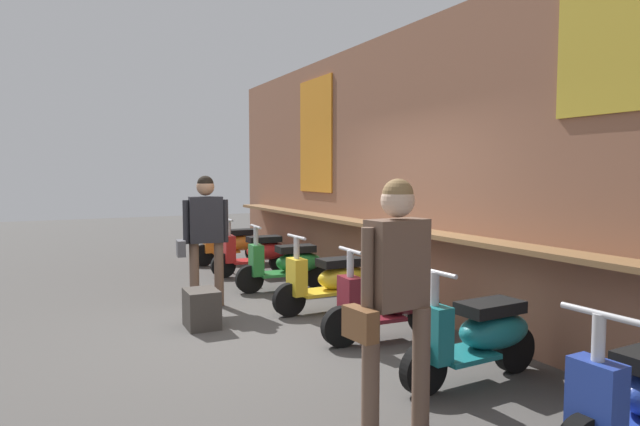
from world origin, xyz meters
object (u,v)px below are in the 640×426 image
scooter_maroon (392,302)px  scooter_red (257,252)px  shopper_with_handbag (205,227)px  shopper_browsing (395,279)px  scooter_teal (479,335)px  merchandise_crate (202,309)px  scooter_orange (234,243)px  scooter_yellow (332,280)px  scooter_green (288,264)px

scooter_maroon → scooter_red: bearing=-86.6°
shopper_with_handbag → scooter_maroon: bearing=38.9°
scooter_red → shopper_browsing: bearing=81.6°
scooter_maroon → shopper_browsing: size_ratio=0.84×
scooter_teal → shopper_with_handbag: 3.77m
shopper_browsing → merchandise_crate: shopper_browsing is taller
shopper_with_handbag → merchandise_crate: (0.90, -0.29, -0.81)m
shopper_with_handbag → shopper_browsing: bearing=11.3°
shopper_browsing → merchandise_crate: size_ratio=3.88×
scooter_orange → merchandise_crate: (3.85, -1.63, -0.18)m
merchandise_crate → scooter_yellow: bearing=89.5°
shopper_with_handbag → scooter_orange: bearing=163.4°
scooter_red → scooter_teal: same height
scooter_green → shopper_with_handbag: shopper_with_handbag is taller
scooter_red → scooter_green: same height
scooter_maroon → shopper_with_handbag: bearing=-55.5°
scooter_green → merchandise_crate: bearing=43.5°
scooter_maroon → merchandise_crate: size_ratio=3.26×
scooter_orange → scooter_green: size_ratio=1.00×
scooter_green → scooter_maroon: same height
scooter_yellow → shopper_with_handbag: size_ratio=0.84×
scooter_green → shopper_browsing: size_ratio=0.84×
scooter_orange → scooter_green: bearing=93.6°
scooter_yellow → shopper_with_handbag: bearing=-35.3°
scooter_teal → scooter_maroon: bearing=-92.1°
scooter_green → scooter_teal: 3.90m
scooter_green → merchandise_crate: 2.11m
shopper_browsing → merchandise_crate: (-2.95, -0.52, -0.81)m
scooter_yellow → scooter_teal: (2.55, -0.00, 0.00)m
scooter_green → shopper_with_handbag: (0.43, -1.34, 0.63)m
shopper_browsing → scooter_maroon: bearing=139.9°
scooter_teal → shopper_with_handbag: shopper_with_handbag is taller
scooter_yellow → merchandise_crate: bearing=-1.4°
scooter_green → scooter_yellow: bearing=94.2°
scooter_teal → scooter_green: bearing=-92.1°
scooter_teal → scooter_orange: bearing=-92.1°
scooter_orange → scooter_teal: (6.42, 0.00, 0.00)m
scooter_red → scooter_teal: size_ratio=1.00×
shopper_browsing → scooter_green: bearing=159.6°
scooter_green → merchandise_crate: scooter_green is taller
scooter_red → shopper_with_handbag: size_ratio=0.84×
shopper_browsing → scooter_orange: bearing=164.9°
scooter_yellow → scooter_maroon: bearing=89.1°
scooter_teal → shopper_browsing: size_ratio=0.84×
scooter_orange → scooter_green: same height
scooter_red → merchandise_crate: 3.09m
scooter_orange → scooter_teal: 6.42m
scooter_maroon → scooter_teal: same height
scooter_green → scooter_teal: (3.90, 0.00, 0.00)m
scooter_teal → shopper_with_handbag: (-3.47, -1.34, 0.63)m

